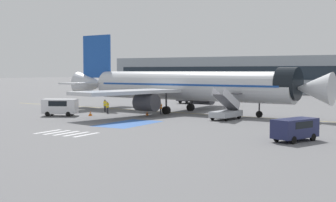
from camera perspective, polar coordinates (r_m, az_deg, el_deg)
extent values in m
plane|color=slate|center=(66.48, 3.25, -1.45)|extent=(600.00, 600.00, 0.00)
cube|color=gold|center=(65.92, 2.47, -1.49)|extent=(74.37, 7.89, 0.01)
cube|color=#2856A8|center=(52.96, -4.85, -2.76)|extent=(4.60, 8.42, 0.01)
cube|color=silver|center=(47.32, -14.45, -3.63)|extent=(0.44, 3.60, 0.01)
cube|color=silver|center=(46.50, -13.37, -3.74)|extent=(0.44, 3.60, 0.01)
cube|color=silver|center=(45.71, -12.26, -3.85)|extent=(0.44, 3.60, 0.01)
cube|color=silver|center=(44.93, -11.11, -3.96)|extent=(0.44, 3.60, 0.01)
cube|color=silver|center=(44.17, -9.92, -4.08)|extent=(0.44, 3.60, 0.01)
cylinder|color=silver|center=(65.69, 2.48, 1.85)|extent=(31.00, 7.21, 4.07)
cone|color=silver|center=(58.17, 17.28, 1.46)|extent=(4.86, 4.42, 3.98)
cone|color=silver|center=(77.16, -9.15, 2.07)|extent=(6.47, 4.51, 3.90)
cylinder|color=black|center=(59.16, 14.47, 2.03)|extent=(2.85, 4.34, 4.11)
cube|color=#19479E|center=(65.69, 2.48, 2.03)|extent=(28.56, 7.03, 0.24)
cube|color=silver|center=(74.79, 3.94, 1.60)|extent=(5.48, 16.70, 0.44)
cylinder|color=#38383D|center=(72.93, 4.41, 0.45)|extent=(3.16, 2.56, 2.27)
cube|color=silver|center=(60.60, -4.53, 1.12)|extent=(8.71, 17.22, 0.44)
cylinder|color=#38383D|center=(60.79, -2.63, -0.17)|extent=(3.16, 2.56, 2.27)
cube|color=#19479E|center=(76.54, -8.69, 5.38)|extent=(5.70, 0.94, 6.82)
cube|color=silver|center=(78.96, -6.41, 2.28)|extent=(4.31, 6.85, 0.24)
cube|color=silver|center=(73.34, -10.40, 2.14)|extent=(4.31, 6.85, 0.24)
cylinder|color=#38383D|center=(60.70, 11.08, -0.17)|extent=(0.20, 0.20, 3.02)
cylinder|color=black|center=(60.82, 11.06, -1.59)|extent=(0.86, 0.36, 0.84)
cylinder|color=#38383D|center=(69.26, 2.77, 0.32)|extent=(0.24, 0.24, 2.69)
cylinder|color=black|center=(69.35, 2.77, -0.78)|extent=(1.16, 0.71, 1.10)
cylinder|color=#38383D|center=(64.06, -0.22, 0.06)|extent=(0.24, 0.24, 2.69)
cylinder|color=black|center=(64.15, -0.22, -1.14)|extent=(1.16, 0.71, 1.10)
cube|color=#ADB2BA|center=(57.64, 7.09, -1.56)|extent=(2.68, 5.00, 0.70)
cylinder|color=black|center=(59.58, 7.05, -1.73)|extent=(0.29, 0.72, 0.70)
cylinder|color=black|center=(58.74, 8.67, -1.82)|extent=(0.29, 0.72, 0.70)
cylinder|color=black|center=(56.65, 5.46, -1.99)|extent=(0.29, 0.72, 0.70)
cylinder|color=black|center=(55.76, 7.13, -2.10)|extent=(0.29, 0.72, 0.70)
cube|color=#4C4C51|center=(57.53, 7.11, -0.20)|extent=(1.85, 4.28, 2.18)
cube|color=#4C4C51|center=(59.49, 8.14, 0.90)|extent=(1.75, 1.26, 0.12)
cube|color=silver|center=(57.86, 6.44, 0.30)|extent=(0.52, 4.49, 2.89)
cube|color=silver|center=(57.14, 7.79, 0.24)|extent=(0.52, 4.49, 2.89)
cube|color=#38383D|center=(88.66, 3.13, 0.33)|extent=(2.76, 9.15, 0.60)
cube|color=silver|center=(92.59, 4.40, 0.77)|extent=(2.43, 2.09, 1.60)
cube|color=black|center=(93.48, 4.68, 0.99)|extent=(2.00, 0.10, 0.70)
cylinder|color=#B7BCC4|center=(88.24, 3.01, 1.21)|extent=(2.34, 6.32, 2.16)
cylinder|color=gold|center=(88.24, 3.01, 1.21)|extent=(2.21, 0.41, 2.20)
cylinder|color=black|center=(92.81, 3.63, 0.29)|extent=(0.31, 0.97, 0.96)
cylinder|color=black|center=(91.75, 4.95, 0.24)|extent=(0.31, 0.97, 0.96)
cylinder|color=black|center=(88.79, 2.30, 0.14)|extent=(0.31, 0.97, 0.96)
cylinder|color=black|center=(87.69, 3.66, 0.09)|extent=(0.31, 0.97, 0.96)
cylinder|color=black|center=(86.59, 1.50, 0.05)|extent=(0.31, 0.97, 0.96)
cylinder|color=black|center=(85.45, 2.89, 0.00)|extent=(0.31, 0.97, 0.96)
cube|color=silver|center=(63.41, -13.04, -0.63)|extent=(4.90, 3.71, 1.91)
cube|color=black|center=(63.38, -13.04, -0.25)|extent=(3.09, 2.90, 0.69)
cylinder|color=black|center=(63.03, -14.48, -1.55)|extent=(0.66, 0.45, 0.64)
cylinder|color=black|center=(64.79, -13.95, -1.40)|extent=(0.66, 0.45, 0.64)
cylinder|color=black|center=(62.20, -12.06, -1.58)|extent=(0.66, 0.45, 0.64)
cylinder|color=black|center=(63.99, -11.59, -1.43)|extent=(0.66, 0.45, 0.64)
cube|color=#1E234C|center=(40.87, 15.22, -3.20)|extent=(3.37, 4.69, 1.59)
cube|color=black|center=(40.83, 15.23, -2.72)|extent=(2.65, 2.91, 0.57)
cylinder|color=black|center=(39.40, 15.04, -4.62)|extent=(0.43, 0.67, 0.64)
cylinder|color=black|center=(40.43, 13.10, -4.38)|extent=(0.43, 0.67, 0.64)
cylinder|color=black|center=(41.56, 17.25, -4.23)|extent=(0.43, 0.67, 0.64)
cylinder|color=black|center=(42.53, 15.35, -4.02)|extent=(0.43, 0.67, 0.64)
cylinder|color=#2D2D33|center=(64.01, -0.87, -1.30)|extent=(0.14, 0.14, 0.78)
cylinder|color=#2D2D33|center=(64.16, -0.94, -1.28)|extent=(0.14, 0.14, 0.78)
cube|color=orange|center=(64.03, -0.90, -0.67)|extent=(0.47, 0.41, 0.62)
cube|color=silver|center=(64.03, -0.90, -0.67)|extent=(0.49, 0.43, 0.06)
sphere|color=beige|center=(64.00, -0.90, -0.30)|extent=(0.21, 0.21, 0.21)
cylinder|color=#2D2D33|center=(68.63, -7.75, -0.96)|extent=(0.14, 0.14, 0.87)
cylinder|color=#2D2D33|center=(68.60, -7.61, -0.96)|extent=(0.14, 0.14, 0.87)
cube|color=yellow|center=(68.56, -7.69, -0.31)|extent=(0.47, 0.39, 0.69)
cube|color=silver|center=(68.56, -7.69, -0.31)|extent=(0.49, 0.41, 0.06)
sphere|color=brown|center=(68.53, -7.69, 0.08)|extent=(0.24, 0.24, 0.24)
cylinder|color=#2D2D33|center=(66.12, -7.44, -1.16)|extent=(0.14, 0.14, 0.80)
cylinder|color=#2D2D33|center=(66.26, -7.35, -1.15)|extent=(0.14, 0.14, 0.80)
cube|color=yellow|center=(66.14, -7.40, -0.53)|extent=(0.23, 0.42, 0.63)
cube|color=silver|center=(66.14, -7.40, -0.53)|extent=(0.24, 0.43, 0.06)
sphere|color=#9E704C|center=(66.11, -7.40, -0.16)|extent=(0.22, 0.22, 0.22)
cone|color=orange|center=(62.84, -9.45, -1.51)|extent=(0.55, 0.55, 0.61)
cylinder|color=white|center=(62.84, -9.45, -1.48)|extent=(0.30, 0.30, 0.07)
cone|color=orange|center=(62.65, -2.55, -1.52)|extent=(0.48, 0.48, 0.53)
cylinder|color=white|center=(62.65, -2.55, -1.49)|extent=(0.26, 0.26, 0.06)
cube|color=#89939E|center=(129.01, 19.17, 3.03)|extent=(126.98, 12.00, 9.96)
cube|color=#19232D|center=(123.05, 18.69, 3.25)|extent=(121.90, 0.10, 3.49)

